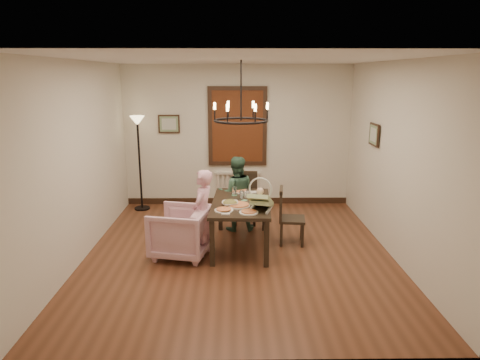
{
  "coord_description": "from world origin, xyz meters",
  "views": [
    {
      "loc": [
        -0.06,
        -5.98,
        2.6
      ],
      "look_at": [
        0.02,
        0.28,
        1.05
      ],
      "focal_mm": 32.0,
      "sensor_mm": 36.0,
      "label": 1
    }
  ],
  "objects_px": {
    "seated_man": "(236,200)",
    "dining_table": "(241,207)",
    "chair_right": "(292,216)",
    "baby_bouncer": "(261,199)",
    "armchair": "(180,232)",
    "chair_far": "(245,198)",
    "floor_lamp": "(140,165)",
    "elderly_woman": "(203,220)",
    "drinking_glass": "(242,195)"
  },
  "relations": [
    {
      "from": "drinking_glass",
      "to": "elderly_woman",
      "type": "bearing_deg",
      "value": -146.2
    },
    {
      "from": "dining_table",
      "to": "seated_man",
      "type": "height_order",
      "value": "seated_man"
    },
    {
      "from": "seated_man",
      "to": "dining_table",
      "type": "bearing_deg",
      "value": 90.14
    },
    {
      "from": "baby_bouncer",
      "to": "drinking_glass",
      "type": "height_order",
      "value": "baby_bouncer"
    },
    {
      "from": "armchair",
      "to": "floor_lamp",
      "type": "relative_size",
      "value": 0.45
    },
    {
      "from": "dining_table",
      "to": "floor_lamp",
      "type": "relative_size",
      "value": 0.88
    },
    {
      "from": "elderly_woman",
      "to": "seated_man",
      "type": "height_order",
      "value": "elderly_woman"
    },
    {
      "from": "dining_table",
      "to": "seated_man",
      "type": "relative_size",
      "value": 1.5
    },
    {
      "from": "floor_lamp",
      "to": "armchair",
      "type": "bearing_deg",
      "value": -65.05
    },
    {
      "from": "baby_bouncer",
      "to": "dining_table",
      "type": "bearing_deg",
      "value": 140.36
    },
    {
      "from": "chair_far",
      "to": "chair_right",
      "type": "bearing_deg",
      "value": -48.97
    },
    {
      "from": "chair_far",
      "to": "dining_table",
      "type": "bearing_deg",
      "value": -90.8
    },
    {
      "from": "chair_right",
      "to": "elderly_woman",
      "type": "bearing_deg",
      "value": 113.62
    },
    {
      "from": "chair_right",
      "to": "floor_lamp",
      "type": "height_order",
      "value": "floor_lamp"
    },
    {
      "from": "chair_far",
      "to": "armchair",
      "type": "height_order",
      "value": "chair_far"
    },
    {
      "from": "chair_right",
      "to": "elderly_woman",
      "type": "relative_size",
      "value": 0.85
    },
    {
      "from": "chair_right",
      "to": "seated_man",
      "type": "xyz_separation_m",
      "value": [
        -0.88,
        0.62,
        0.08
      ]
    },
    {
      "from": "chair_right",
      "to": "armchair",
      "type": "distance_m",
      "value": 1.76
    },
    {
      "from": "chair_far",
      "to": "elderly_woman",
      "type": "xyz_separation_m",
      "value": [
        -0.66,
        -1.36,
        0.07
      ]
    },
    {
      "from": "elderly_woman",
      "to": "floor_lamp",
      "type": "xyz_separation_m",
      "value": [
        -1.37,
        2.21,
        0.37
      ]
    },
    {
      "from": "dining_table",
      "to": "chair_far",
      "type": "bearing_deg",
      "value": 87.73
    },
    {
      "from": "armchair",
      "to": "elderly_woman",
      "type": "relative_size",
      "value": 0.76
    },
    {
      "from": "armchair",
      "to": "floor_lamp",
      "type": "distance_m",
      "value": 2.54
    },
    {
      "from": "elderly_woman",
      "to": "seated_man",
      "type": "relative_size",
      "value": 1.0
    },
    {
      "from": "baby_bouncer",
      "to": "drinking_glass",
      "type": "xyz_separation_m",
      "value": [
        -0.26,
        0.49,
        -0.09
      ]
    },
    {
      "from": "dining_table",
      "to": "seated_man",
      "type": "distance_m",
      "value": 0.76
    },
    {
      "from": "armchair",
      "to": "floor_lamp",
      "type": "height_order",
      "value": "floor_lamp"
    },
    {
      "from": "seated_man",
      "to": "baby_bouncer",
      "type": "distance_m",
      "value": 1.24
    },
    {
      "from": "chair_far",
      "to": "seated_man",
      "type": "height_order",
      "value": "seated_man"
    },
    {
      "from": "chair_right",
      "to": "baby_bouncer",
      "type": "distance_m",
      "value": 0.86
    },
    {
      "from": "armchair",
      "to": "elderly_woman",
      "type": "distance_m",
      "value": 0.37
    },
    {
      "from": "drinking_glass",
      "to": "chair_far",
      "type": "bearing_deg",
      "value": 85.34
    },
    {
      "from": "baby_bouncer",
      "to": "floor_lamp",
      "type": "distance_m",
      "value": 3.2
    },
    {
      "from": "dining_table",
      "to": "drinking_glass",
      "type": "relative_size",
      "value": 11.16
    },
    {
      "from": "elderly_woman",
      "to": "chair_far",
      "type": "bearing_deg",
      "value": 171.19
    },
    {
      "from": "chair_right",
      "to": "armchair",
      "type": "relative_size",
      "value": 1.12
    },
    {
      "from": "dining_table",
      "to": "floor_lamp",
      "type": "distance_m",
      "value": 2.74
    },
    {
      "from": "chair_right",
      "to": "armchair",
      "type": "xyz_separation_m",
      "value": [
        -1.69,
        -0.45,
        -0.09
      ]
    },
    {
      "from": "elderly_woman",
      "to": "drinking_glass",
      "type": "bearing_deg",
      "value": 140.75
    },
    {
      "from": "dining_table",
      "to": "elderly_woman",
      "type": "distance_m",
      "value": 0.64
    },
    {
      "from": "chair_right",
      "to": "baby_bouncer",
      "type": "height_order",
      "value": "baby_bouncer"
    },
    {
      "from": "dining_table",
      "to": "chair_far",
      "type": "xyz_separation_m",
      "value": [
        0.1,
        1.07,
        -0.18
      ]
    },
    {
      "from": "seated_man",
      "to": "floor_lamp",
      "type": "distance_m",
      "value": 2.23
    },
    {
      "from": "seated_man",
      "to": "floor_lamp",
      "type": "relative_size",
      "value": 0.59
    },
    {
      "from": "armchair",
      "to": "baby_bouncer",
      "type": "height_order",
      "value": "baby_bouncer"
    },
    {
      "from": "seated_man",
      "to": "armchair",
      "type": "bearing_deg",
      "value": 47.33
    },
    {
      "from": "dining_table",
      "to": "chair_far",
      "type": "height_order",
      "value": "chair_far"
    },
    {
      "from": "seated_man",
      "to": "baby_bouncer",
      "type": "height_order",
      "value": "seated_man"
    },
    {
      "from": "dining_table",
      "to": "floor_lamp",
      "type": "bearing_deg",
      "value": 138.07
    },
    {
      "from": "chair_far",
      "to": "baby_bouncer",
      "type": "distance_m",
      "value": 1.54
    }
  ]
}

